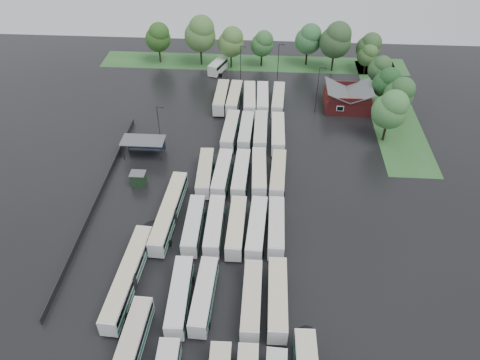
{
  "coord_description": "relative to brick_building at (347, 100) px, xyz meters",
  "views": [
    {
      "loc": [
        6.16,
        -51.1,
        53.34
      ],
      "look_at": [
        2.0,
        12.0,
        2.5
      ],
      "focal_mm": 35.0,
      "sensor_mm": 36.0,
      "label": 1
    }
  ],
  "objects": [
    {
      "name": "bus_r5c3",
      "position": [
        -18.92,
        -0.66,
        -0.03
      ],
      "size": [
        2.84,
        12.08,
        3.35
      ],
      "rotation": [
        0.0,
        0.0,
        0.02
      ],
      "color": "silver",
      "rests_on": "ground"
    },
    {
      "name": "tree_north_1",
      "position": [
        -35.33,
        20.12,
        6.59
      ],
      "size": [
        7.93,
        7.93,
        13.14
      ],
      "color": "black",
      "rests_on": "ground"
    },
    {
      "name": "bus_r4c3",
      "position": [
        -18.94,
        -14.09,
        -0.0
      ],
      "size": [
        2.63,
        12.18,
        3.39
      ],
      "rotation": [
        0.0,
        0.0,
        0.0
      ],
      "color": "silver",
      "rests_on": "ground"
    },
    {
      "name": "grass_strip_north",
      "position": [
        -22.0,
        22.03,
        -1.86
      ],
      "size": [
        80.0,
        10.0,
        0.01
      ],
      "primitive_type": "cube",
      "color": "#2C5D29",
      "rests_on": "ground"
    },
    {
      "name": "bus_r1c4",
      "position": [
        -15.4,
        -54.87,
        -0.0
      ],
      "size": [
        2.67,
        12.18,
        3.38
      ],
      "rotation": [
        0.0,
        0.0,
        0.01
      ],
      "color": "silver",
      "rests_on": "ground"
    },
    {
      "name": "bus_r3c1",
      "position": [
        -25.36,
        -28.28,
        -0.06
      ],
      "size": [
        2.99,
        11.9,
        3.29
      ],
      "rotation": [
        0.0,
        0.0,
        -0.04
      ],
      "color": "silver",
      "rests_on": "ground"
    },
    {
      "name": "tree_north_5",
      "position": [
        -1.5,
        18.62,
        6.43
      ],
      "size": [
        7.79,
        7.79,
        12.9
      ],
      "color": "black",
      "rests_on": "ground"
    },
    {
      "name": "bus_r3c4",
      "position": [
        -15.4,
        -27.95,
        -0.04
      ],
      "size": [
        3.03,
        12.04,
        3.32
      ],
      "rotation": [
        0.0,
        0.0,
        -0.04
      ],
      "color": "silver",
      "rests_on": "ground"
    },
    {
      "name": "bus_r3c3",
      "position": [
        -18.79,
        -27.63,
        -0.02
      ],
      "size": [
        2.99,
        12.14,
        3.36
      ],
      "rotation": [
        0.0,
        0.0,
        0.04
      ],
      "color": "silver",
      "rests_on": "ground"
    },
    {
      "name": "bus_r4c1",
      "position": [
        -25.04,
        -14.26,
        0.0
      ],
      "size": [
        3.1,
        12.3,
        3.4
      ],
      "rotation": [
        0.0,
        0.0,
        -0.04
      ],
      "color": "silver",
      "rests_on": "ground"
    },
    {
      "name": "bus_r3c0",
      "position": [
        -28.46,
        -28.2,
        -0.06
      ],
      "size": [
        2.98,
        11.86,
        3.28
      ],
      "rotation": [
        0.0,
        0.0,
        0.04
      ],
      "color": "silver",
      "rests_on": "ground"
    },
    {
      "name": "lamp_post_back_w",
      "position": [
        -24.49,
        11.09,
        3.49
      ],
      "size": [
        1.42,
        0.28,
        9.22
      ],
      "color": "#2D2D30",
      "rests_on": "ground"
    },
    {
      "name": "puddle_2",
      "position": [
        -34.74,
        -41.77,
        -1.86
      ],
      "size": [
        5.7,
        5.7,
        0.01
      ],
      "primitive_type": "cylinder",
      "color": "black",
      "rests_on": "ground"
    },
    {
      "name": "lamp_post_nw",
      "position": [
        -38.27,
        -18.7,
        3.7
      ],
      "size": [
        1.48,
        0.29,
        9.58
      ],
      "color": "#2D2D30",
      "rests_on": "ground"
    },
    {
      "name": "bus_r1c0",
      "position": [
        -28.51,
        -55.31,
        -0.04
      ],
      "size": [
        2.96,
        11.99,
        3.31
      ],
      "rotation": [
        0.0,
        0.0,
        0.04
      ],
      "color": "silver",
      "rests_on": "ground"
    },
    {
      "name": "lamp_post_back_e",
      "position": [
        -15.45,
        13.18,
        3.42
      ],
      "size": [
        1.4,
        0.27,
        9.1
      ],
      "color": "#2D2D30",
      "rests_on": "ground"
    },
    {
      "name": "bus_r5c2",
      "position": [
        -21.82,
        -0.93,
        0.01
      ],
      "size": [
        3.15,
        12.35,
        3.41
      ],
      "rotation": [
        0.0,
        0.0,
        0.05
      ],
      "color": "silver",
      "rests_on": "ground"
    },
    {
      "name": "tree_east_2",
      "position": [
        8.03,
        0.44,
        4.43
      ],
      "size": [
        5.91,
        5.91,
        9.79
      ],
      "color": "black",
      "rests_on": "ground"
    },
    {
      "name": "bus_r2c4",
      "position": [
        -15.64,
        -41.26,
        -0.08
      ],
      "size": [
        2.53,
        11.7,
        3.25
      ],
      "rotation": [
        0.0,
        0.0,
        -0.0
      ],
      "color": "silver",
      "rests_on": "ground"
    },
    {
      "name": "bus_r5c1",
      "position": [
        -25.27,
        -0.49,
        -0.02
      ],
      "size": [
        3.01,
        12.15,
        3.36
      ],
      "rotation": [
        0.0,
        0.0,
        -0.04
      ],
      "color": "silver",
      "rests_on": "ground"
    },
    {
      "name": "brick_building",
      "position": [
        0.0,
        0.0,
        0.0
      ],
      "size": [
        10.07,
        8.6,
        5.39
      ],
      "color": "maroon",
      "rests_on": "ground"
    },
    {
      "name": "tree_north_6",
      "position": [
        6.95,
        19.33,
        4.62
      ],
      "size": [
        6.09,
        6.09,
        10.09
      ],
      "color": "black",
      "rests_on": "ground"
    },
    {
      "name": "bus_r4c4",
      "position": [
        -15.46,
        -14.57,
        0.01
      ],
      "size": [
        2.71,
        12.27,
        3.41
      ],
      "rotation": [
        0.0,
        0.0,
        0.01
      ],
      "color": "silver",
      "rests_on": "ground"
    },
    {
      "name": "bus_r3c2",
      "position": [
        -22.0,
        -28.17,
        -0.05
      ],
      "size": [
        2.83,
        11.91,
        3.3
      ],
      "rotation": [
        0.0,
        0.0,
        -0.03
      ],
      "color": "silver",
      "rests_on": "ground"
    },
    {
      "name": "lamp_post_ne",
      "position": [
        -7.05,
        -2.6,
        4.43
      ],
      "size": [
        1.67,
        0.33,
        10.83
      ],
      "color": "#2D2D30",
      "rests_on": "ground"
    },
    {
      "name": "bus_r2c1",
      "position": [
        -25.29,
        -41.55,
        -0.07
      ],
      "size": [
        2.62,
        11.76,
        3.27
      ],
      "rotation": [
        0.0,
        0.0,
        0.01
      ],
      "color": "silver",
      "rests_on": "ground"
    },
    {
      "name": "bus_r5c4",
      "position": [
        -15.41,
        -0.57,
        -0.04
      ],
      "size": [
        3.07,
        12.05,
        3.33
      ],
      "rotation": [
        0.0,
        0.0,
        -0.05
      ],
      "color": "silver",
      "rests_on": "ground"
    },
    {
      "name": "bus_r1c1",
      "position": [
        -25.27,
        -54.98,
        -0.09
      ],
      "size": [
        2.83,
        11.64,
        3.22
      ],
      "rotation": [
        0.0,
        0.0,
        -0.03
      ],
      "color": "silver",
      "rests_on": "ground"
    },
    {
      "name": "artic_bus_west_c",
      "position": [
        -36.3,
        -52.44,
        -0.06
      ],
      "size": [
        3.33,
        17.62,
        3.25
      ],
      "rotation": [
        0.0,
        0.0,
        -0.05
      ],
      "color": "silver",
      "rests_on": "ground"
    },
    {
      "name": "west_fence",
      "position": [
        -46.2,
        -34.77,
        -1.27
      ],
      "size": [
        0.1,
        50.0,
        1.2
      ],
      "primitive_type": "cube",
      "color": "#2D2D30",
      "rests_on": "ground"
    },
    {
      "name": "tree_east_1",
      "position": [
        9.57,
        -5.16,
        4.78
      ],
      "size": [
        6.24,
        6.24,
        10.33
      ],
      "color": "#322419",
      "rests_on": "ground"
    },
    {
      "name": "bus_r2c3",
      "position": [
        -18.67,
        -41.75,
        -0.0
      ],
      "size": [
        3.13,
        12.26,
        3.38
      ],
      "rotation": [
        0.0,
        0.0,
        -0.05
      ],
      "color": "silver",
      "rests_on": "ground"
    },
    {
      "name": "tree_north_0",
      "position": [
        -46.41,
        20.86,
        5.06
      ],
      "size": [
        6.5,
        6.5,
        10.77
      ],
      "color": "#38281C",
      "rests_on": "ground"
    },
    {
      "name": "wash_shed",
      "position": [
        -41.2,
        -20.74,
        1.12
      ],
      "size": [
        8.2,
        4.2,
        3.58
      ],
      "color": "#2D2D30",
      "rests_on": "ground"
    },
    {
      "name": "tree_north_3",
      "position": [
        -19.61,
        20.41,
        4.26
      ],
      "size": [
        5.76,
        5.76,
        9.53
      ],
      "color": "black",
      "rests_on": "ground"
    },
    {
      "name": "tree_north_4",
      "position": [
        -7.93,
        21.81,
        5.23
      ],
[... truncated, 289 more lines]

